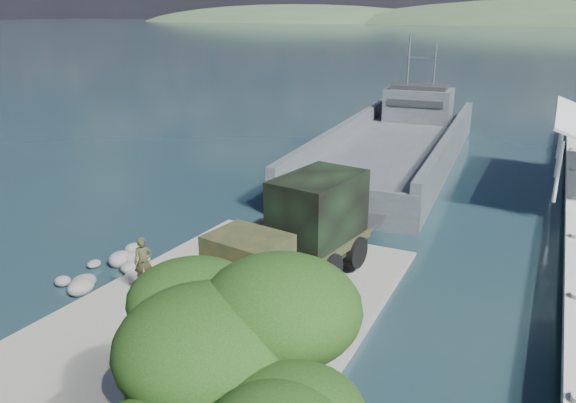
% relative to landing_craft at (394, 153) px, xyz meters
% --- Properties ---
extents(ground, '(1400.00, 1400.00, 0.00)m').
position_rel_landing_craft_xyz_m(ground, '(0.33, -23.54, -0.79)').
color(ground, '#1A3740').
rests_on(ground, ground).
extents(boat_ramp, '(10.00, 18.00, 0.50)m').
position_rel_landing_craft_xyz_m(boat_ramp, '(0.33, -24.54, -0.54)').
color(boat_ramp, gray).
rests_on(boat_ramp, ground).
extents(shoreline_rocks, '(3.20, 5.60, 0.90)m').
position_rel_landing_craft_xyz_m(shoreline_rocks, '(-5.87, -23.04, -0.79)').
color(shoreline_rocks, '#5D5D5A').
rests_on(shoreline_rocks, ground).
extents(landing_craft, '(9.77, 32.74, 9.62)m').
position_rel_landing_craft_xyz_m(landing_craft, '(0.00, 0.00, 0.00)').
color(landing_craft, '#41494D').
rests_on(landing_craft, ground).
extents(military_truck, '(4.02, 8.88, 3.97)m').
position_rel_landing_craft_xyz_m(military_truck, '(1.92, -21.27, 1.69)').
color(military_truck, black).
rests_on(military_truck, boat_ramp).
extents(soldier, '(0.81, 0.78, 1.86)m').
position_rel_landing_craft_xyz_m(soldier, '(-2.78, -24.58, 0.64)').
color(soldier, '#1D2F1A').
rests_on(soldier, boat_ramp).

